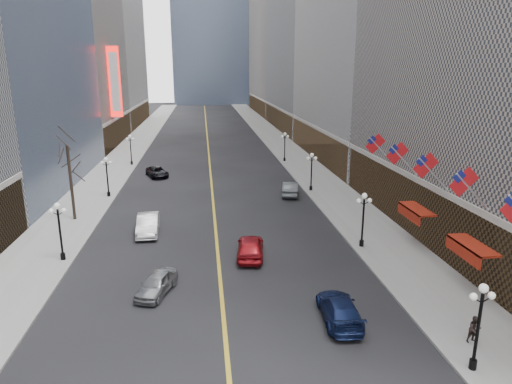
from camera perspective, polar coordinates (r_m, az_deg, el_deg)
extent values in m
cube|color=gray|center=(76.61, 4.68, 4.45)|extent=(6.00, 230.00, 0.15)
cube|color=gray|center=(76.29, -16.47, 3.83)|extent=(6.00, 230.00, 0.15)
cube|color=gold|center=(85.01, -5.99, 5.44)|extent=(0.25, 200.00, 0.02)
cube|color=brown|center=(39.79, 22.73, -3.08)|extent=(2.80, 41.00, 5.00)
cube|color=brown|center=(75.25, 8.33, 6.10)|extent=(2.80, 35.00, 5.00)
cube|color=gray|center=(114.48, 9.60, 19.85)|extent=(26.00, 40.00, 48.00)
cube|color=brown|center=(112.09, 3.34, 9.17)|extent=(2.80, 39.00, 5.00)
cube|color=gray|center=(156.79, 5.10, 21.24)|extent=(26.00, 46.00, 62.00)
cube|color=brown|center=(154.45, 0.55, 10.84)|extent=(2.80, 45.00, 5.00)
cube|color=gray|center=(95.96, -25.96, 20.17)|extent=(26.00, 30.00, 50.00)
cube|color=brown|center=(93.21, -17.57, 7.28)|extent=(2.80, 29.00, 5.00)
cube|color=brown|center=(126.56, -14.78, 9.39)|extent=(2.80, 37.00, 5.00)
cylinder|color=black|center=(25.88, 25.48, -18.86)|extent=(0.36, 0.36, 0.50)
cylinder|color=black|center=(24.98, 25.94, -15.49)|extent=(0.16, 0.16, 4.00)
sphere|color=white|center=(23.95, 26.58, -10.72)|extent=(0.44, 0.44, 0.44)
sphere|color=white|center=(23.89, 25.55, -11.72)|extent=(0.36, 0.36, 0.36)
sphere|color=white|center=(24.36, 27.38, -11.43)|extent=(0.36, 0.36, 0.36)
cylinder|color=black|center=(38.67, 13.05, -6.24)|extent=(0.36, 0.36, 0.50)
cylinder|color=black|center=(38.08, 13.21, -3.79)|extent=(0.16, 0.16, 4.00)
sphere|color=white|center=(37.41, 13.42, -0.45)|extent=(0.44, 0.44, 0.44)
sphere|color=white|center=(37.37, 12.73, -1.07)|extent=(0.36, 0.36, 0.36)
sphere|color=white|center=(37.67, 14.02, -1.02)|extent=(0.36, 0.36, 0.36)
cylinder|color=black|center=(55.10, 6.88, 0.49)|extent=(0.36, 0.36, 0.50)
cylinder|color=black|center=(54.69, 6.93, 2.27)|extent=(0.16, 0.16, 4.00)
sphere|color=white|center=(54.22, 7.01, 4.64)|extent=(0.44, 0.44, 0.44)
sphere|color=white|center=(54.19, 6.53, 4.21)|extent=(0.36, 0.36, 0.36)
sphere|color=white|center=(54.40, 7.46, 4.23)|extent=(0.36, 0.36, 0.36)
cylinder|color=black|center=(72.28, 3.59, 4.09)|extent=(0.36, 0.36, 0.50)
cylinder|color=black|center=(71.97, 3.61, 5.45)|extent=(0.16, 0.16, 4.00)
sphere|color=white|center=(71.62, 3.64, 7.27)|extent=(0.44, 0.44, 0.44)
sphere|color=white|center=(71.59, 3.28, 6.95)|extent=(0.36, 0.36, 0.36)
sphere|color=white|center=(71.75, 3.99, 6.95)|extent=(0.36, 0.36, 0.36)
cylinder|color=black|center=(38.13, -22.98, -7.41)|extent=(0.36, 0.36, 0.50)
cylinder|color=black|center=(37.53, -23.25, -4.94)|extent=(0.16, 0.16, 4.00)
sphere|color=white|center=(36.85, -23.62, -1.57)|extent=(0.44, 0.44, 0.44)
sphere|color=white|center=(37.09, -24.22, -2.18)|extent=(0.36, 0.36, 0.36)
sphere|color=white|center=(36.83, -22.89, -2.15)|extent=(0.36, 0.36, 0.36)
cylinder|color=black|center=(54.72, -17.93, -0.25)|extent=(0.36, 0.36, 0.50)
cylinder|color=black|center=(54.31, -18.08, 1.53)|extent=(0.16, 0.16, 4.00)
sphere|color=white|center=(53.84, -18.28, 3.91)|extent=(0.44, 0.44, 0.44)
sphere|color=white|center=(54.01, -18.71, 3.47)|extent=(0.36, 0.36, 0.36)
sphere|color=white|center=(53.82, -17.77, 3.51)|extent=(0.36, 0.36, 0.36)
cylinder|color=black|center=(72.00, -15.27, 3.53)|extent=(0.36, 0.36, 0.50)
cylinder|color=black|center=(71.68, -15.37, 4.90)|extent=(0.16, 0.16, 4.00)
sphere|color=white|center=(71.33, -15.50, 6.72)|extent=(0.44, 0.44, 0.44)
sphere|color=white|center=(71.45, -15.83, 6.38)|extent=(0.36, 0.36, 0.36)
sphere|color=white|center=(71.32, -15.12, 6.42)|extent=(0.36, 0.36, 0.36)
cube|color=navy|center=(26.83, 29.38, -0.74)|extent=(0.88, 0.06, 0.88)
cylinder|color=#B2B2B7|center=(31.61, 25.44, 0.03)|extent=(2.49, 0.12, 2.49)
cube|color=red|center=(31.12, 24.55, 1.15)|extent=(1.94, 0.04, 1.94)
cube|color=navy|center=(30.87, 24.07, 1.77)|extent=(0.88, 0.06, 0.88)
cylinder|color=#B2B2B7|center=(35.81, 21.30, 2.11)|extent=(2.49, 0.12, 2.49)
cube|color=red|center=(35.38, 20.46, 3.12)|extent=(1.94, 0.04, 1.94)
cube|color=navy|center=(35.16, 20.01, 3.67)|extent=(0.88, 0.06, 0.88)
cylinder|color=#B2B2B7|center=(40.19, 18.04, 3.73)|extent=(2.49, 0.12, 2.49)
cube|color=red|center=(39.81, 17.26, 4.65)|extent=(1.94, 0.04, 1.94)
cube|color=navy|center=(39.61, 16.83, 5.15)|extent=(0.88, 0.06, 0.88)
cylinder|color=#B2B2B7|center=(44.70, 15.42, 5.02)|extent=(2.49, 0.12, 2.49)
cube|color=red|center=(44.36, 14.69, 5.85)|extent=(1.94, 0.04, 1.94)
cube|color=navy|center=(44.18, 14.30, 6.30)|extent=(0.88, 0.06, 0.88)
cube|color=maroon|center=(32.91, 25.47, -6.01)|extent=(1.40, 4.00, 0.15)
cube|color=maroon|center=(32.71, 24.42, -6.76)|extent=(0.10, 4.00, 0.90)
cube|color=maroon|center=(39.49, 19.46, -1.98)|extent=(1.40, 4.00, 0.15)
cube|color=maroon|center=(39.33, 18.56, -2.58)|extent=(0.10, 4.00, 0.90)
cube|color=red|center=(85.17, -17.26, 12.99)|extent=(2.00, 0.50, 12.00)
cube|color=white|center=(85.16, -17.22, 12.99)|extent=(1.40, 0.55, 10.00)
cylinder|color=#2D231C|center=(46.78, -22.11, 1.05)|extent=(0.28, 0.28, 7.20)
imported|color=gray|center=(31.01, -12.33, -11.13)|extent=(2.93, 4.42, 1.40)
imported|color=silver|center=(41.86, -13.37, -3.94)|extent=(2.05, 5.24, 1.70)
imported|color=black|center=(63.49, -12.25, 2.47)|extent=(3.74, 5.32, 1.35)
imported|color=#121D44|center=(27.81, 10.38, -14.20)|extent=(2.35, 5.18, 1.47)
imported|color=maroon|center=(35.75, -0.71, -6.85)|extent=(2.64, 5.23, 1.71)
imported|color=#4B4F53|center=(53.07, 4.30, 0.45)|extent=(2.72, 5.19, 1.63)
imported|color=black|center=(27.75, 25.66, -15.23)|extent=(0.77, 0.47, 1.51)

